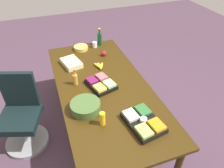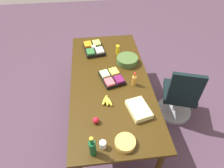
% 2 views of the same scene
% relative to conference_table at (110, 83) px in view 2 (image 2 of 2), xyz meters
% --- Properties ---
extents(ground_plane, '(10.00, 10.00, 0.00)m').
position_rel_conference_table_xyz_m(ground_plane, '(0.00, 0.00, -0.70)').
color(ground_plane, '#493444').
extents(conference_table, '(2.37, 1.10, 0.77)m').
position_rel_conference_table_xyz_m(conference_table, '(0.00, 0.00, 0.00)').
color(conference_table, '#352409').
rests_on(conference_table, ground).
extents(office_chair, '(0.61, 0.61, 1.00)m').
position_rel_conference_table_xyz_m(office_chair, '(0.14, 1.05, -0.31)').
color(office_chair, gray).
rests_on(office_chair, ground).
extents(sheet_cake, '(0.36, 0.29, 0.07)m').
position_rel_conference_table_xyz_m(sheet_cake, '(0.60, 0.28, 0.10)').
color(sheet_cake, beige).
rests_on(sheet_cake, conference_table).
extents(apple_red, '(0.10, 0.10, 0.08)m').
position_rel_conference_table_xyz_m(apple_red, '(0.70, -0.24, 0.10)').
color(apple_red, '#AB1721').
rests_on(apple_red, conference_table).
extents(dressing_bottle, '(0.07, 0.07, 0.21)m').
position_rel_conference_table_xyz_m(dressing_bottle, '(0.14, 0.31, 0.14)').
color(dressing_bottle, gold).
rests_on(dressing_bottle, conference_table).
extents(paper_cup, '(0.08, 0.08, 0.09)m').
position_rel_conference_table_xyz_m(paper_cup, '(1.01, -0.18, 0.11)').
color(paper_cup, white).
rests_on(paper_cup, conference_table).
extents(banana_bunch, '(0.19, 0.15, 0.04)m').
position_rel_conference_table_xyz_m(banana_bunch, '(0.41, -0.08, 0.09)').
color(banana_bunch, gold).
rests_on(banana_bunch, conference_table).
extents(wine_bottle, '(0.08, 0.08, 0.28)m').
position_rel_conference_table_xyz_m(wine_bottle, '(1.07, -0.29, 0.18)').
color(wine_bottle, '#0E471F').
rests_on(wine_bottle, conference_table).
extents(mustard_bottle, '(0.06, 0.06, 0.15)m').
position_rel_conference_table_xyz_m(mustard_bottle, '(-0.61, 0.19, 0.14)').
color(mustard_bottle, yellow).
rests_on(mustard_bottle, conference_table).
extents(fruit_platter, '(0.42, 0.37, 0.07)m').
position_rel_conference_table_xyz_m(fruit_platter, '(0.00, 0.03, 0.10)').
color(fruit_platter, black).
rests_on(fruit_platter, conference_table).
extents(chip_bowl, '(0.22, 0.22, 0.06)m').
position_rel_conference_table_xyz_m(chip_bowl, '(1.01, 0.05, 0.10)').
color(chip_bowl, gold).
rests_on(chip_bowl, conference_table).
extents(veggie_tray, '(0.46, 0.36, 0.09)m').
position_rel_conference_table_xyz_m(veggie_tray, '(-0.75, -0.19, 0.10)').
color(veggie_tray, black).
rests_on(veggie_tray, conference_table).
extents(salad_bowl, '(0.37, 0.37, 0.10)m').
position_rel_conference_table_xyz_m(salad_bowl, '(-0.35, 0.31, 0.12)').
color(salad_bowl, '#415D2B').
rests_on(salad_bowl, conference_table).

